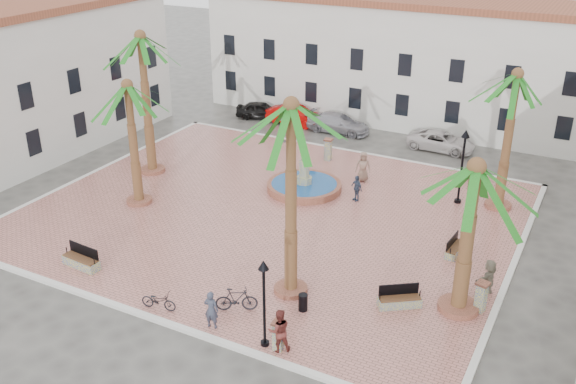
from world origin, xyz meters
The scene contains 36 objects.
ground centered at (0.00, 0.00, 0.00)m, with size 120.00×120.00×0.00m, color #56544F.
plaza centered at (0.00, 0.00, 0.07)m, with size 26.00×22.00×0.15m, color #BF7469.
kerb_n centered at (0.00, 11.00, 0.08)m, with size 26.30×0.30×0.16m, color silver.
kerb_s centered at (0.00, -11.00, 0.08)m, with size 26.30×0.30×0.16m, color silver.
kerb_e centered at (13.00, 0.00, 0.08)m, with size 0.30×22.30×0.16m, color silver.
kerb_w centered at (-13.00, 0.00, 0.08)m, with size 0.30×22.30×0.16m, color silver.
building_north centered at (0.00, 19.99, 4.77)m, with size 30.40×7.40×9.50m.
building_west centered at (-19.00, 0.00, 5.02)m, with size 6.40×24.40×10.00m.
fountain centered at (0.23, 3.55, 0.46)m, with size 4.48×4.48×2.32m.
palm_nw centered at (-9.67, 1.58, 7.90)m, with size 5.17×5.17×9.01m.
palm_sw centered at (-7.43, -2.45, 6.31)m, with size 4.77×4.77×7.28m.
palm_s centered at (4.60, -6.57, 7.92)m, with size 4.90×4.90×8.99m.
palm_e centered at (11.57, -4.47, 5.86)m, with size 5.65×5.65×6.98m.
palm_ne centered at (11.05, 6.61, 7.01)m, with size 4.82×4.82×8.02m.
bench_s centered at (-5.19, -9.34, 0.45)m, with size 2.05×0.77×1.06m.
bench_se centered at (9.27, -5.43, 0.43)m, with size 1.86×1.54×0.99m.
bench_e centered at (10.23, 0.18, 0.40)m, with size 0.66×1.72×0.89m.
bench_ne centered at (8.85, 9.90, 0.41)m, with size 1.25×1.83×0.93m.
lamppost_s centered at (5.45, -10.40, 2.76)m, with size 0.42×0.42×3.85m.
lamppost_e centered at (8.88, 6.10, 3.15)m, with size 0.48×0.48×4.43m.
bollard_se centered at (6.05, -10.40, 0.82)m, with size 0.50×0.50×1.29m.
bollard_n centered at (-0.51, 8.62, 0.93)m, with size 0.58×0.58×1.50m.
bollard_e centered at (12.40, -4.16, 0.88)m, with size 0.61×0.61×1.41m.
litter_bin centered at (5.73, -7.60, 0.54)m, with size 0.40×0.40×0.77m, color black.
cyclist_a centered at (2.96, -10.40, 1.00)m, with size 0.62×0.41×1.70m, color #363A4D.
bicycle_a centered at (0.25, -10.40, 0.57)m, with size 0.56×1.60×0.84m, color black.
cyclist_b centered at (6.09, -10.40, 1.06)m, with size 0.88×0.69×1.82m, color maroon.
bicycle_b centered at (3.24, -8.93, 0.70)m, with size 0.51×1.82×1.09m, color black.
pedestrian_fountain_a centered at (2.84, 6.46, 1.10)m, with size 0.93×0.60×1.89m, color #816353.
pedestrian_fountain_b centered at (3.56, 3.64, 0.92)m, with size 0.91×0.38×1.55m, color #344158.
pedestrian_north centered at (-4.78, 10.40, 1.12)m, with size 1.25×0.72×1.94m, color #46454A.
pedestrian_east centered at (12.40, -2.76, 1.02)m, with size 1.62×0.52×1.75m, color gray.
car_black centered at (-9.22, 14.75, 0.67)m, with size 1.59×3.96×1.35m, color black.
car_red centered at (-6.09, 14.65, 0.75)m, with size 1.58×4.54×1.49m, color #B60806.
car_silver centered at (-2.38, 14.53, 0.70)m, with size 1.97×4.85×1.41m, color #A4A3AB.
car_white centered at (5.57, 14.41, 0.65)m, with size 2.16×4.69×1.30m, color silver.
Camera 1 is at (15.77, -28.05, 16.14)m, focal length 40.00 mm.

